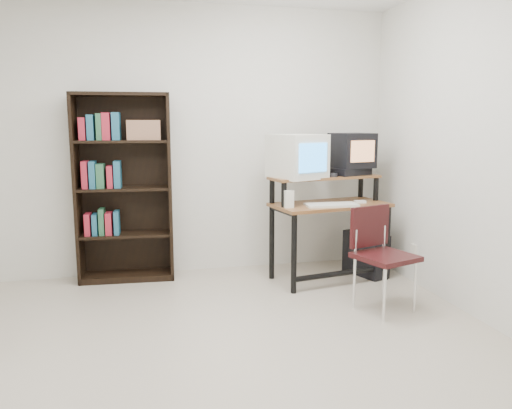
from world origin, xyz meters
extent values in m
cube|color=#BBB09B|center=(0.00, 0.00, -0.01)|extent=(4.00, 4.00, 0.01)
cube|color=silver|center=(0.00, 2.00, 1.30)|extent=(4.00, 0.01, 2.60)
cube|color=silver|center=(0.00, -2.00, 1.30)|extent=(4.00, 0.01, 2.60)
cube|color=silver|center=(2.00, 0.00, 1.30)|extent=(0.01, 4.00, 2.60)
cube|color=brown|center=(1.25, 1.41, 0.72)|extent=(1.15, 0.72, 0.03)
cube|color=brown|center=(1.23, 1.51, 0.97)|extent=(1.11, 0.51, 0.02)
cylinder|color=black|center=(0.80, 1.09, 0.36)|extent=(0.05, 0.05, 0.72)
cylinder|color=black|center=(1.78, 1.27, 0.36)|extent=(0.05, 0.05, 0.72)
cylinder|color=black|center=(0.72, 1.54, 0.49)|extent=(0.05, 0.05, 0.98)
cylinder|color=black|center=(1.70, 1.72, 0.49)|extent=(0.05, 0.05, 0.98)
cylinder|color=black|center=(1.29, 1.18, 0.12)|extent=(0.99, 0.23, 0.05)
cube|color=silver|center=(0.95, 1.49, 1.17)|extent=(0.56, 0.56, 0.41)
cube|color=#3097FF|center=(1.03, 1.28, 1.17)|extent=(0.30, 0.14, 0.26)
cube|color=black|center=(1.50, 1.56, 1.01)|extent=(0.43, 0.37, 0.08)
cube|color=black|center=(1.53, 1.59, 1.22)|extent=(0.41, 0.41, 0.33)
cube|color=tan|center=(1.57, 1.42, 1.22)|extent=(0.26, 0.06, 0.20)
cylinder|color=#26262B|center=(1.28, 1.45, 0.99)|extent=(0.15, 0.15, 0.05)
cube|color=silver|center=(1.20, 1.26, 0.74)|extent=(0.48, 0.24, 0.03)
cube|color=black|center=(1.53, 1.35, 0.72)|extent=(0.23, 0.19, 0.01)
cube|color=white|center=(1.53, 1.36, 0.74)|extent=(0.10, 0.06, 0.03)
cube|color=silver|center=(0.80, 1.26, 0.80)|extent=(0.08, 0.08, 0.17)
cube|color=black|center=(1.65, 1.45, 0.21)|extent=(0.34, 0.49, 0.42)
cube|color=black|center=(1.38, 0.54, 0.44)|extent=(0.52, 0.52, 0.04)
cube|color=black|center=(1.32, 0.72, 0.65)|extent=(0.38, 0.15, 0.33)
cylinder|color=silver|center=(1.28, 0.33, 0.21)|extent=(0.02, 0.02, 0.42)
cylinder|color=silver|center=(1.59, 0.43, 0.21)|extent=(0.02, 0.02, 0.42)
cylinder|color=silver|center=(1.17, 0.64, 0.21)|extent=(0.02, 0.02, 0.42)
cylinder|color=silver|center=(1.49, 0.75, 0.21)|extent=(0.02, 0.02, 0.42)
cube|color=black|center=(-1.05, 1.86, 0.88)|extent=(0.05, 0.29, 1.75)
cube|color=black|center=(-0.21, 1.80, 0.88)|extent=(0.05, 0.29, 1.75)
cube|color=black|center=(-0.62, 1.97, 0.88)|extent=(0.88, 0.07, 1.75)
cube|color=black|center=(-0.63, 1.83, 1.74)|extent=(0.89, 0.34, 0.03)
cube|color=black|center=(-0.63, 1.83, 0.03)|extent=(0.89, 0.34, 0.06)
cube|color=black|center=(-0.63, 1.83, 0.44)|extent=(0.83, 0.32, 0.03)
cube|color=black|center=(-0.63, 1.83, 0.88)|extent=(0.83, 0.32, 0.02)
cube|color=black|center=(-0.63, 1.83, 1.31)|extent=(0.83, 0.32, 0.02)
cube|color=brown|center=(-0.43, 1.82, 1.42)|extent=(0.31, 0.23, 0.18)
cube|color=beige|center=(1.99, 1.15, 0.30)|extent=(0.02, 0.08, 0.12)
camera|label=1|loc=(-0.46, -2.94, 1.48)|focal=35.00mm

